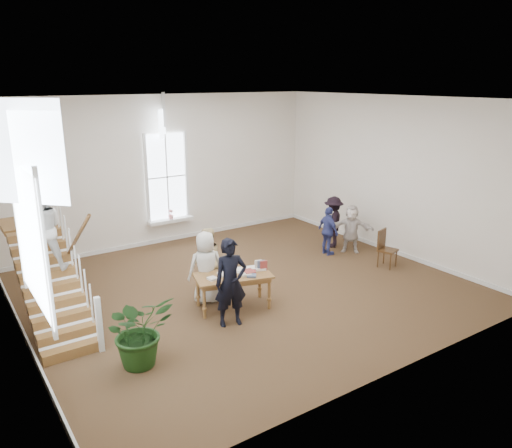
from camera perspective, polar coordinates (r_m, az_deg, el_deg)
ground at (r=12.33m, az=-1.12°, el=-7.30°), size 10.00×10.00×0.00m
room_shell at (r=15.84m, az=-9.78°, el=-0.57°), size 10.49×10.00×10.00m
staircase at (r=10.92m, az=-22.99°, el=-2.72°), size 1.10×4.10×2.92m
library_table at (r=11.08m, az=-2.53°, el=-6.16°), size 1.83×1.24×0.84m
police_officer at (r=10.26m, az=-2.91°, el=-6.69°), size 0.77×0.60×1.87m
elderly_woman at (r=11.35m, az=-5.74°, el=-4.97°), size 0.91×0.70×1.67m
person_yellow at (r=11.91m, az=-5.61°, el=-4.13°), size 0.82×0.67×1.59m
woman_cluster_a at (r=14.51m, az=8.25°, el=-0.80°), size 0.40×0.85×1.41m
woman_cluster_b at (r=15.20m, az=8.81°, el=0.24°), size 1.14×1.08×1.55m
woman_cluster_c at (r=14.85m, az=10.82°, el=-0.52°), size 1.23×1.23×1.42m
floor_plant at (r=9.22m, az=-13.18°, el=-11.76°), size 1.26×1.11×1.33m
side_chair at (r=13.94m, az=14.53°, el=-2.46°), size 0.55×0.55×1.03m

